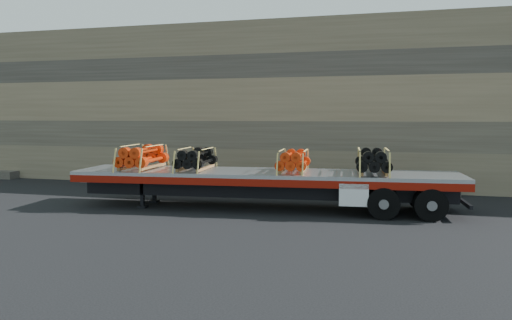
{
  "coord_description": "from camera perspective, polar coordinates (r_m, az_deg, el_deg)",
  "views": [
    {
      "loc": [
        5.05,
        -15.25,
        3.01
      ],
      "look_at": [
        0.65,
        0.93,
        1.53
      ],
      "focal_mm": 35.0,
      "sensor_mm": 36.0,
      "label": 1
    }
  ],
  "objects": [
    {
      "name": "trailer",
      "position": [
        16.22,
        0.94,
        -3.45
      ],
      "size": [
        12.48,
        3.41,
        1.23
      ],
      "primitive_type": null,
      "rotation": [
        0.0,
        0.0,
        0.09
      ],
      "color": "#AAADB2",
      "rests_on": "ground"
    },
    {
      "name": "bundle_midfront",
      "position": [
        16.63,
        -6.88,
        0.05
      ],
      "size": [
        1.13,
        2.01,
        0.69
      ],
      "primitive_type": null,
      "rotation": [
        0.0,
        0.0,
        0.09
      ],
      "color": "black",
      "rests_on": "trailer"
    },
    {
      "name": "bundle_front",
      "position": [
        17.28,
        -12.85,
        0.28
      ],
      "size": [
        1.26,
        2.24,
        0.76
      ],
      "primitive_type": null,
      "rotation": [
        0.0,
        0.0,
        0.09
      ],
      "color": "red",
      "rests_on": "trailer"
    },
    {
      "name": "bundle_rear",
      "position": [
        15.92,
        13.2,
        -0.19
      ],
      "size": [
        1.2,
        2.14,
        0.73
      ],
      "primitive_type": null,
      "rotation": [
        0.0,
        0.0,
        0.09
      ],
      "color": "black",
      "rests_on": "trailer"
    },
    {
      "name": "bundle_midrear",
      "position": [
        15.98,
        4.31,
        -0.16
      ],
      "size": [
        1.1,
        1.95,
        0.67
      ],
      "primitive_type": null,
      "rotation": [
        0.0,
        0.0,
        0.09
      ],
      "color": "red",
      "rests_on": "trailer"
    },
    {
      "name": "ground",
      "position": [
        16.35,
        -3.07,
        -5.58
      ],
      "size": [
        120.0,
        120.0,
        0.0
      ],
      "primitive_type": "plane",
      "color": "black",
      "rests_on": "ground"
    },
    {
      "name": "rock_wall",
      "position": [
        22.34,
        2.15,
        6.29
      ],
      "size": [
        44.0,
        3.0,
        7.0
      ],
      "primitive_type": "cube",
      "color": "#7A6B54",
      "rests_on": "ground"
    }
  ]
}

